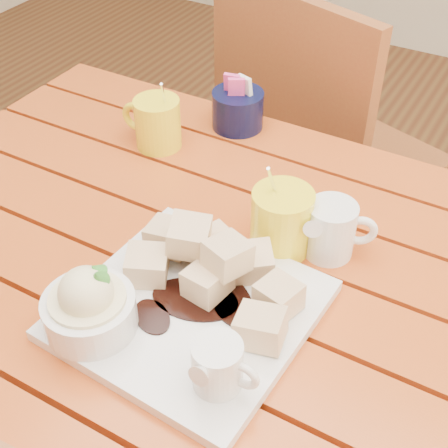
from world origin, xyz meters
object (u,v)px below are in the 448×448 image
Objects in this scene: chair_far at (314,151)px; coffee_mug_left at (156,122)px; table at (230,322)px; coffee_mug_right at (284,221)px; dessert_plate at (170,300)px.

coffee_mug_left is at bearing 92.52° from chair_far.
table is 0.38m from coffee_mug_left.
coffee_mug_left is at bearing 138.26° from coffee_mug_right.
dessert_plate reaches higher than table.
dessert_plate is at bearing -54.34° from coffee_mug_left.
coffee_mug_right is 0.68m from chair_far.
dessert_plate is 0.20m from coffee_mug_right.
coffee_mug_right is 0.16× the size of chair_far.
coffee_mug_left is (-0.27, 0.21, 0.15)m from table.
coffee_mug_left reaches higher than table.
chair_far is (-0.18, 0.59, -0.28)m from coffee_mug_right.
coffee_mug_left reaches higher than dessert_plate.
coffee_mug_left is at bearing 141.48° from table.
table is 0.18m from dessert_plate.
chair_far reaches higher than dessert_plate.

